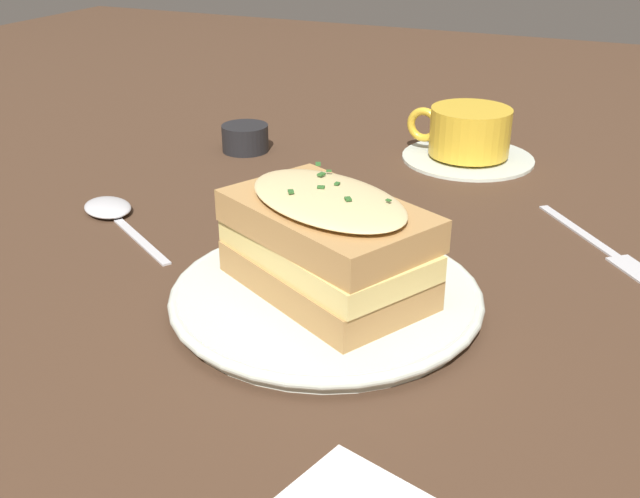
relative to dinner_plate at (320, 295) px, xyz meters
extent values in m
plane|color=#473021|center=(0.00, 0.02, -0.01)|extent=(2.40, 2.40, 0.00)
cylinder|color=silver|center=(0.00, 0.00, 0.00)|extent=(0.22, 0.22, 0.01)
torus|color=silver|center=(0.00, 0.00, 0.00)|extent=(0.23, 0.23, 0.01)
cube|color=#B2844C|center=(0.00, 0.00, 0.02)|extent=(0.18, 0.15, 0.02)
cube|color=#EAD17A|center=(0.00, 0.00, 0.04)|extent=(0.18, 0.15, 0.02)
cube|color=#B2844C|center=(0.00, 0.00, 0.06)|extent=(0.18, 0.15, 0.02)
ellipsoid|color=beige|center=(0.00, 0.00, 0.08)|extent=(0.16, 0.14, 0.01)
cube|color=#2D6028|center=(-0.02, -0.01, 0.08)|extent=(0.01, 0.01, 0.00)
cube|color=#2D6028|center=(0.05, 0.00, 0.08)|extent=(0.00, 0.00, 0.00)
cube|color=#2D6028|center=(-0.01, 0.03, 0.08)|extent=(0.01, 0.01, 0.00)
cube|color=#2D6028|center=(0.00, 0.01, 0.08)|extent=(0.01, 0.00, 0.00)
cube|color=#2D6028|center=(-0.02, 0.05, 0.08)|extent=(0.01, 0.01, 0.00)
cube|color=#2D6028|center=(0.02, -0.01, 0.08)|extent=(0.01, 0.01, 0.00)
cube|color=#2D6028|center=(0.01, 0.02, 0.08)|extent=(0.00, 0.00, 0.00)
cube|color=#2D6028|center=(-0.01, 0.04, 0.08)|extent=(0.00, 0.00, 0.00)
cylinder|color=silver|center=(0.02, 0.38, -0.01)|extent=(0.15, 0.15, 0.01)
cylinder|color=gold|center=(0.02, 0.38, 0.03)|extent=(0.09, 0.09, 0.05)
cylinder|color=#381E0F|center=(0.02, 0.38, 0.05)|extent=(0.08, 0.08, 0.00)
torus|color=gold|center=(-0.04, 0.38, 0.03)|extent=(0.04, 0.01, 0.04)
cube|color=silver|center=(0.16, 0.22, -0.01)|extent=(0.08, 0.09, 0.00)
cube|color=silver|center=(-0.19, 0.04, -0.01)|extent=(0.10, 0.07, 0.00)
ellipsoid|color=silver|center=(-0.26, 0.08, 0.00)|extent=(0.07, 0.07, 0.01)
cylinder|color=black|center=(-0.23, 0.30, 0.01)|extent=(0.06, 0.06, 0.03)
camera|label=1|loc=(0.20, -0.45, 0.27)|focal=42.00mm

